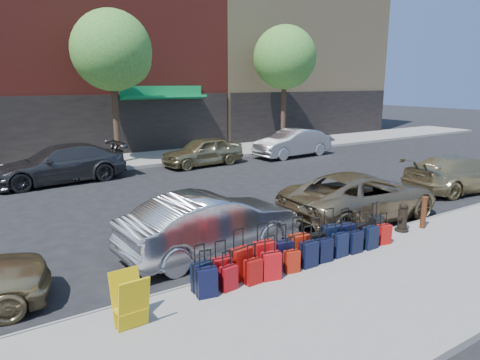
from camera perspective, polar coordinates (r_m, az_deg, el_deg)
ground at (r=13.57m, az=-5.64°, el=-4.52°), size 120.00×120.00×0.00m
sidewalk_near at (r=8.72m, az=15.23°, el=-14.69°), size 60.00×4.00×0.15m
sidewalk_far at (r=22.68m, az=-17.43°, el=2.21°), size 60.00×4.00×0.15m
curb_near at (r=10.02m, az=6.49°, el=-10.55°), size 60.00×0.08×0.15m
curb_far at (r=20.77m, az=-15.89°, el=1.37°), size 60.00×0.08×0.15m
building_right at (r=37.09m, az=3.74°, el=20.52°), size 15.00×12.12×18.00m
tree_center at (r=22.07m, az=-16.35°, el=15.94°), size 3.80×3.80×7.27m
tree_right at (r=27.11m, az=6.21°, el=15.71°), size 3.80×3.80×7.27m
suitcase_front_0 at (r=8.36m, az=-5.12°, el=-12.70°), size 0.40×0.25×0.93m
suitcase_front_1 at (r=8.55m, az=-2.42°, el=-12.10°), size 0.40×0.24×0.92m
suitcase_front_2 at (r=8.78m, az=0.11°, el=-11.07°), size 0.47×0.30×1.06m
suitcase_front_3 at (r=9.11m, az=3.22°, el=-10.17°), size 0.47×0.30×1.06m
suitcase_front_4 at (r=9.37m, az=5.68°, el=-9.78°), size 0.41×0.26×0.95m
suitcase_front_5 at (r=9.60m, az=7.81°, el=-9.06°), size 0.46×0.29×1.05m
suitcase_front_6 at (r=9.93m, az=10.08°, el=-8.61°), size 0.42×0.29×0.93m
suitcase_front_7 at (r=10.26m, az=11.86°, el=-7.72°), size 0.47×0.30×1.07m
suitcase_front_8 at (r=10.58m, az=13.89°, el=-7.31°), size 0.43×0.26×1.00m
suitcase_front_9 at (r=10.95m, az=15.56°, el=-6.97°), size 0.38×0.25×0.85m
suitcase_front_10 at (r=11.42m, az=17.62°, el=-6.09°), size 0.43×0.29×0.96m
suitcase_back_0 at (r=8.16m, az=-4.47°, el=-13.44°), size 0.41×0.29×0.90m
suitcase_back_1 at (r=8.39m, az=-1.53°, el=-12.91°), size 0.35×0.22×0.78m
suitcase_back_2 at (r=8.63m, az=1.75°, el=-12.08°), size 0.35×0.21×0.82m
suitcase_back_3 at (r=8.81m, az=4.14°, el=-11.34°), size 0.42×0.30×0.92m
suitcase_back_4 at (r=9.17m, az=6.91°, el=-10.71°), size 0.35×0.24×0.76m
suitcase_back_5 at (r=9.46m, az=9.16°, el=-9.74°), size 0.38×0.22×0.91m
suitcase_back_6 at (r=9.78m, az=11.17°, el=-9.16°), size 0.37×0.24×0.85m
suitcase_back_7 at (r=10.13m, az=13.16°, el=-8.42°), size 0.37×0.22×0.88m
suitcase_back_8 at (r=10.42m, az=15.06°, el=-8.00°), size 0.36×0.22×0.84m
suitcase_back_9 at (r=10.77m, az=16.98°, el=-7.35°), size 0.37×0.21×0.88m
suitcase_back_10 at (r=11.18m, az=18.65°, el=-6.87°), size 0.36×0.25×0.79m
fire_hydrant at (r=12.25m, az=20.86°, el=-4.73°), size 0.41×0.36×0.80m
bollard at (r=12.69m, az=23.30°, el=-3.94°), size 0.16×0.16×0.88m
display_rack at (r=7.39m, az=-14.43°, el=-15.37°), size 0.52×0.57×0.90m
car_near_1 at (r=10.33m, az=-3.86°, el=-5.81°), size 4.60×1.89×1.48m
car_near_2 at (r=13.38m, az=15.82°, el=-2.05°), size 5.16×2.47×1.42m
car_near_3 at (r=18.17m, az=27.29°, el=0.78°), size 4.94×2.55×1.37m
car_far_1 at (r=19.08m, az=-22.93°, el=1.98°), size 5.45×2.55×1.54m
car_far_2 at (r=21.28m, az=-4.98°, el=3.80°), size 4.22×1.93×1.40m
car_far_3 at (r=24.00m, az=7.01°, el=4.93°), size 4.71×1.87×1.53m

